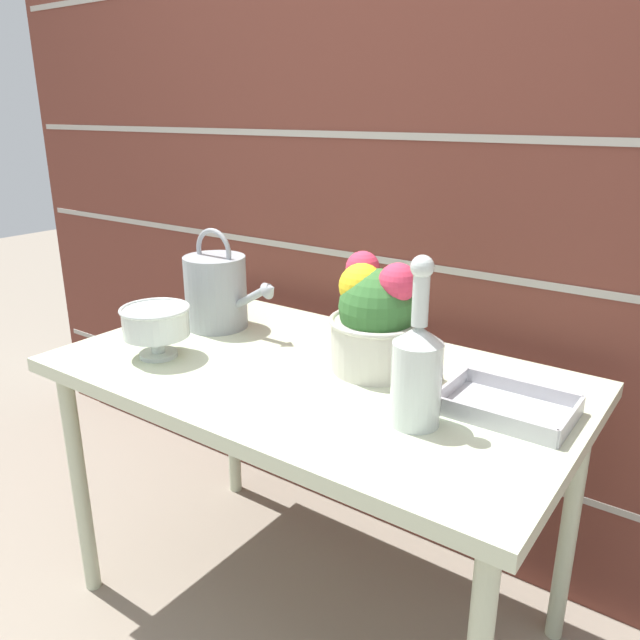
{
  "coord_description": "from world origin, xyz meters",
  "views": [
    {
      "loc": [
        0.85,
        -1.14,
        1.35
      ],
      "look_at": [
        0.0,
        0.04,
        0.86
      ],
      "focal_mm": 35.0,
      "sensor_mm": 36.0,
      "label": 1
    }
  ],
  "objects_px": {
    "glass_decanter": "(417,368)",
    "watering_can": "(217,291)",
    "wire_tray": "(507,408)",
    "crystal_pedestal_bowl": "(156,323)",
    "flower_planter": "(376,318)"
  },
  "relations": [
    {
      "from": "watering_can",
      "to": "crystal_pedestal_bowl",
      "type": "distance_m",
      "value": 0.26
    },
    {
      "from": "glass_decanter",
      "to": "watering_can",
      "type": "bearing_deg",
      "value": 165.17
    },
    {
      "from": "watering_can",
      "to": "crystal_pedestal_bowl",
      "type": "relative_size",
      "value": 1.81
    },
    {
      "from": "wire_tray",
      "to": "crystal_pedestal_bowl",
      "type": "bearing_deg",
      "value": -165.59
    },
    {
      "from": "watering_can",
      "to": "glass_decanter",
      "type": "distance_m",
      "value": 0.78
    },
    {
      "from": "watering_can",
      "to": "flower_planter",
      "type": "relative_size",
      "value": 1.14
    },
    {
      "from": "watering_can",
      "to": "crystal_pedestal_bowl",
      "type": "bearing_deg",
      "value": -81.14
    },
    {
      "from": "watering_can",
      "to": "glass_decanter",
      "type": "relative_size",
      "value": 0.92
    },
    {
      "from": "watering_can",
      "to": "wire_tray",
      "type": "relative_size",
      "value": 1.21
    },
    {
      "from": "crystal_pedestal_bowl",
      "to": "flower_planter",
      "type": "bearing_deg",
      "value": 27.46
    },
    {
      "from": "watering_can",
      "to": "flower_planter",
      "type": "height_order",
      "value": "watering_can"
    },
    {
      "from": "crystal_pedestal_bowl",
      "to": "flower_planter",
      "type": "height_order",
      "value": "flower_planter"
    },
    {
      "from": "watering_can",
      "to": "crystal_pedestal_bowl",
      "type": "height_order",
      "value": "watering_can"
    },
    {
      "from": "crystal_pedestal_bowl",
      "to": "glass_decanter",
      "type": "height_order",
      "value": "glass_decanter"
    },
    {
      "from": "watering_can",
      "to": "glass_decanter",
      "type": "height_order",
      "value": "glass_decanter"
    }
  ]
}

